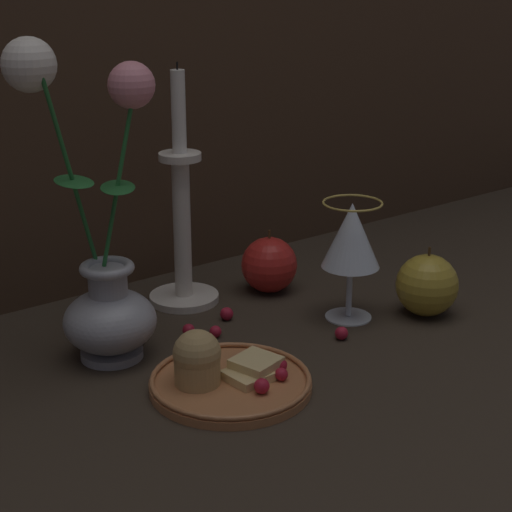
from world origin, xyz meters
TOP-DOWN VIEW (x-y plane):
  - ground_plane at (0.00, 0.00)m, footprint 2.40×2.40m
  - vase at (-0.14, 0.07)m, footprint 0.17×0.11m
  - plate_with_pastries at (-0.08, -0.08)m, footprint 0.18×0.18m
  - wine_glass at (0.17, -0.02)m, footprint 0.08×0.08m
  - candlestick at (0.03, 0.17)m, footprint 0.10×0.10m
  - apple_beside_vase at (0.26, -0.07)m, footprint 0.08×0.08m
  - apple_near_glass at (0.14, 0.12)m, footprint 0.08×0.08m
  - berry_near_plate at (0.11, -0.06)m, footprint 0.02×0.02m
  - berry_front_center at (-0.03, 0.06)m, footprint 0.02×0.02m
  - berry_by_glass_stem at (0.03, 0.08)m, footprint 0.02×0.02m
  - berry_under_candlestick at (-0.01, 0.04)m, footprint 0.02×0.02m

SIDE VIEW (x-z plane):
  - ground_plane at x=0.00m, z-range 0.00..0.00m
  - berry_under_candlestick at x=-0.01m, z-range 0.00..0.02m
  - berry_front_center at x=-0.03m, z-range 0.00..0.02m
  - berry_near_plate at x=0.11m, z-range 0.00..0.02m
  - berry_by_glass_stem at x=0.03m, z-range 0.00..0.02m
  - plate_with_pastries at x=-0.08m, z-range -0.02..0.05m
  - apple_near_glass at x=0.14m, z-range -0.01..0.09m
  - apple_beside_vase at x=0.26m, z-range -0.01..0.09m
  - candlestick at x=0.03m, z-range -0.06..0.27m
  - wine_glass at x=0.17m, z-range 0.03..0.19m
  - vase at x=-0.14m, z-range -0.07..0.31m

